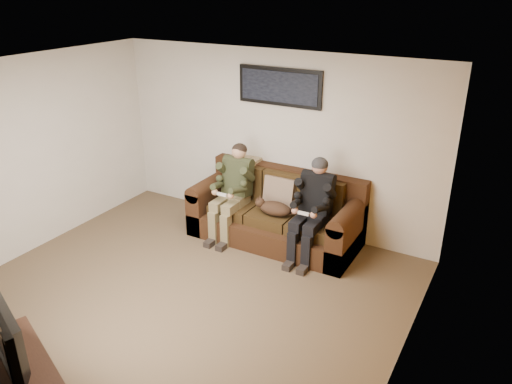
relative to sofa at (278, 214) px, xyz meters
The scene contains 15 objects.
floor 1.90m from the sofa, 99.53° to the right, with size 5.00×5.00×0.00m, color brown.
ceiling 2.91m from the sofa, 99.53° to the right, with size 5.00×5.00×0.00m, color silver.
wall_back 1.07m from the sofa, 126.59° to the left, with size 5.00×5.00×0.00m, color beige.
wall_left 3.48m from the sofa, 146.84° to the right, with size 4.50×4.50×0.00m, color beige.
wall_right 3.01m from the sofa, 39.94° to the right, with size 4.50×4.50×0.00m, color beige.
accent_wall_right 3.00m from the sofa, 40.06° to the right, with size 4.50×4.50×0.00m, color #B46A12.
sofa is the anchor object (origin of this frame).
throw_pillow 0.33m from the sofa, 90.00° to the left, with size 0.45×0.13×0.43m, color #806754.
throw_blanket 0.99m from the sofa, 157.53° to the left, with size 0.49×0.24×0.09m, color #C5B791.
person_left 0.75m from the sofa, 161.96° to the right, with size 0.51×0.87×1.33m.
person_right 0.76m from the sofa, 18.00° to the right, with size 0.51×0.86×1.34m.
cat 0.32m from the sofa, 76.43° to the right, with size 0.66×0.26×0.24m.
framed_poster 1.79m from the sofa, 117.69° to the left, with size 1.25×0.05×0.52m.
tv_stand 3.83m from the sofa, 98.45° to the right, with size 1.30×0.42×0.41m, color black.
television 3.85m from the sofa, 98.45° to the right, with size 1.20×0.16×0.69m, color black.
Camera 1 is at (3.17, -3.91, 3.46)m, focal length 35.00 mm.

